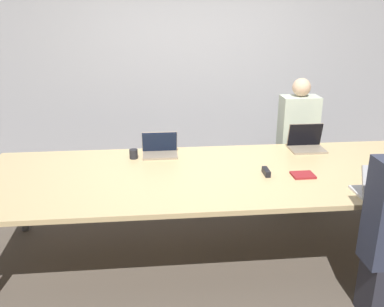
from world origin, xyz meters
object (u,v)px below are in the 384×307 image
Objects in this scene: cup_far_midleft at (134,154)px; laptop_far_right at (306,142)px; laptop_near_right at (379,187)px; person_far_right at (297,144)px; stapler at (266,172)px; laptop_far_midleft at (160,148)px.

laptop_far_right reaches higher than cup_far_midleft.
person_far_right reaches higher than laptop_near_right.
stapler is at bearing -132.80° from laptop_far_right.
laptop_far_midleft is 2.24× the size of stapler.
laptop_near_right reaches higher than laptop_far_right.
laptop_far_midleft is at bearing 16.02° from cup_far_midleft.
laptop_far_right is at bearing 47.95° from stapler.
laptop_far_right is at bearing 3.37° from cup_far_midleft.
cup_far_midleft is 1.25m from stapler.
person_far_right is (1.52, 0.44, -0.15)m from laptop_far_midleft.
cup_far_midleft is 1.84m from person_far_right.
stapler is (1.14, -0.52, -0.02)m from cup_far_midleft.
laptop_near_right is 0.23× the size of person_far_right.
laptop_far_midleft is at bearing -33.61° from laptop_near_right.
cup_far_midleft is at bearing -163.96° from person_far_right.
stapler is at bearing -33.89° from laptop_near_right.
laptop_far_right is (1.46, 0.03, 0.01)m from laptop_far_midleft.
laptop_far_right is (1.71, 0.10, 0.03)m from cup_far_midleft.
person_far_right is (1.77, 0.51, -0.13)m from cup_far_midleft.
laptop_far_right is 0.84m from stapler.
person_far_right reaches higher than laptop_far_right.
laptop_far_right reaches higher than laptop_far_midleft.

